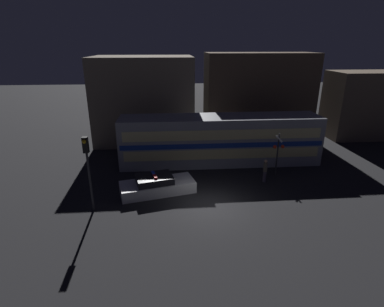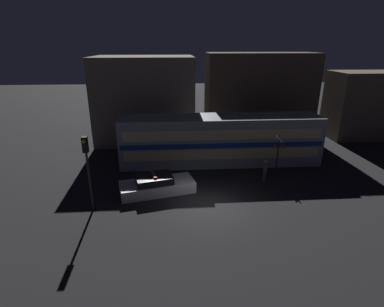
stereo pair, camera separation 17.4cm
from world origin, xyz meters
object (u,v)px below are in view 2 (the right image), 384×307
object	(u,v)px
train	(220,140)
traffic_light_corner	(87,159)
police_car	(157,185)
pedestrian	(265,171)
crossing_signal_near	(278,150)

from	to	relation	value
train	traffic_light_corner	distance (m)	11.27
police_car	train	bearing A→B (deg)	31.27
pedestrian	traffic_light_corner	xyz separation A→B (m)	(-11.34, -3.01, 2.35)
police_car	traffic_light_corner	world-z (taller)	traffic_light_corner
police_car	traffic_light_corner	xyz separation A→B (m)	(-3.72, -1.98, 2.72)
crossing_signal_near	police_car	bearing A→B (deg)	-166.17
train	pedestrian	bearing A→B (deg)	-56.95
pedestrian	crossing_signal_near	bearing A→B (deg)	42.76
police_car	traffic_light_corner	size ratio (longest dim) A/B	1.14
police_car	crossing_signal_near	bearing A→B (deg)	0.14
traffic_light_corner	crossing_signal_near	bearing A→B (deg)	18.30
pedestrian	crossing_signal_near	world-z (taller)	crossing_signal_near
traffic_light_corner	train	bearing A→B (deg)	38.68
pedestrian	traffic_light_corner	distance (m)	11.97
crossing_signal_near	traffic_light_corner	xyz separation A→B (m)	(-12.59, -4.17, 1.26)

